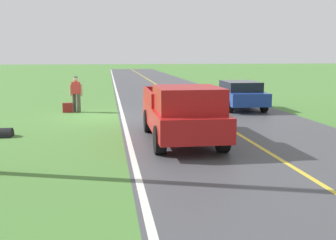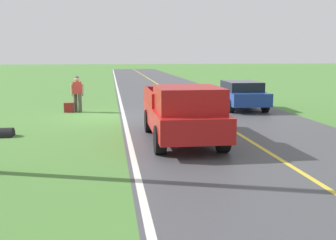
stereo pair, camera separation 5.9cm
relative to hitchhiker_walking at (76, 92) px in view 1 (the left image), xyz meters
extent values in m
plane|color=#4C7F38|center=(-1.11, 1.56, -0.98)|extent=(200.00, 200.00, 0.00)
cube|color=#47474C|center=(-5.98, 1.56, -0.98)|extent=(8.04, 120.00, 0.00)
cube|color=silver|center=(-2.14, 1.56, -0.98)|extent=(0.16, 117.60, 0.00)
cube|color=gold|center=(-5.98, 1.56, -0.98)|extent=(0.14, 117.60, 0.00)
cylinder|color=#4C473D|center=(-0.11, 0.15, -0.54)|extent=(0.18, 0.18, 0.88)
cylinder|color=#4C473D|center=(0.11, -0.09, -0.54)|extent=(0.18, 0.18, 0.88)
cube|color=red|center=(0.00, 0.03, 0.19)|extent=(0.41, 0.27, 0.58)
sphere|color=tan|center=(0.00, 0.03, 0.59)|extent=(0.23, 0.23, 0.23)
sphere|color=#4C564C|center=(0.00, 0.03, 0.67)|extent=(0.20, 0.20, 0.20)
cube|color=black|center=(0.00, -0.17, 0.22)|extent=(0.32, 0.21, 0.44)
cylinder|color=tan|center=(-0.26, 0.05, 0.08)|extent=(0.10, 0.10, 0.58)
cylinder|color=tan|center=(0.26, 0.06, 0.08)|extent=(0.10, 0.10, 0.58)
cube|color=maroon|center=(0.42, 0.09, -0.75)|extent=(0.46, 0.21, 0.46)
cube|color=#B21919|center=(-3.81, 7.14, -0.23)|extent=(2.03, 5.41, 0.70)
cube|color=#B21919|center=(-3.81, 8.33, 0.48)|extent=(1.85, 2.17, 0.72)
cube|color=black|center=(-3.81, 8.33, 0.55)|extent=(1.69, 1.31, 0.43)
cube|color=#B21919|center=(-4.76, 6.07, 0.34)|extent=(0.12, 3.02, 0.45)
cube|color=#B21919|center=(-2.88, 6.06, 0.34)|extent=(0.12, 3.02, 0.45)
cube|color=#B21919|center=(-3.83, 4.55, 0.34)|extent=(1.84, 0.11, 0.45)
cylinder|color=black|center=(-4.70, 8.90, -0.58)|extent=(0.30, 0.80, 0.80)
cylinder|color=black|center=(-2.90, 8.89, -0.58)|extent=(0.30, 0.80, 0.80)
cylinder|color=black|center=(-4.72, 5.60, -0.58)|extent=(0.30, 0.80, 0.80)
cylinder|color=black|center=(-2.92, 5.59, -0.58)|extent=(0.30, 0.80, 0.80)
cube|color=navy|center=(-8.15, -0.08, -0.34)|extent=(2.01, 4.46, 0.62)
cube|color=black|center=(-8.14, 0.12, 0.20)|extent=(1.71, 2.43, 0.46)
cylinder|color=black|center=(-7.35, -1.51, -0.65)|extent=(0.26, 0.67, 0.66)
cylinder|color=black|center=(-9.04, -1.45, -0.65)|extent=(0.26, 0.67, 0.66)
cylinder|color=black|center=(-7.25, 1.29, -0.65)|extent=(0.26, 0.67, 0.66)
cylinder|color=black|center=(-8.94, 1.35, -0.65)|extent=(0.26, 0.67, 0.66)
cylinder|color=black|center=(2.12, 5.75, -0.98)|extent=(0.80, 0.60, 0.60)
camera|label=1|loc=(-1.51, 19.83, 1.76)|focal=43.35mm
camera|label=2|loc=(-1.57, 19.84, 1.76)|focal=43.35mm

